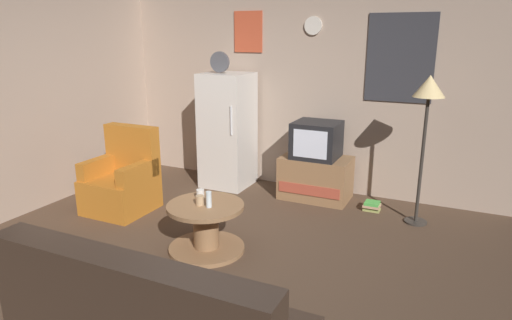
# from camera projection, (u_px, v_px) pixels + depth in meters

# --- Properties ---
(ground_plane) EXTENTS (12.00, 12.00, 0.00)m
(ground_plane) POSITION_uv_depth(u_px,v_px,m) (208.00, 265.00, 4.01)
(ground_plane) COLOR #4C3828
(wall_with_art) EXTENTS (5.20, 0.12, 2.57)m
(wall_with_art) POSITION_uv_depth(u_px,v_px,m) (304.00, 89.00, 5.79)
(wall_with_art) COLOR tan
(wall_with_art) RESTS_ON ground_plane
(fridge) EXTENTS (0.60, 0.62, 1.77)m
(fridge) POSITION_uv_depth(u_px,v_px,m) (228.00, 130.00, 5.95)
(fridge) COLOR silver
(fridge) RESTS_ON ground_plane
(tv_stand) EXTENTS (0.84, 0.53, 0.53)m
(tv_stand) POSITION_uv_depth(u_px,v_px,m) (316.00, 178.00, 5.58)
(tv_stand) COLOR #8E6642
(tv_stand) RESTS_ON ground_plane
(crt_tv) EXTENTS (0.54, 0.51, 0.44)m
(crt_tv) POSITION_uv_depth(u_px,v_px,m) (317.00, 140.00, 5.44)
(crt_tv) COLOR black
(crt_tv) RESTS_ON tv_stand
(standing_lamp) EXTENTS (0.32, 0.32, 1.59)m
(standing_lamp) POSITION_uv_depth(u_px,v_px,m) (428.00, 98.00, 4.54)
(standing_lamp) COLOR #332D28
(standing_lamp) RESTS_ON ground_plane
(coffee_table) EXTENTS (0.72, 0.72, 0.47)m
(coffee_table) POSITION_uv_depth(u_px,v_px,m) (206.00, 228.00, 4.22)
(coffee_table) COLOR #8E6642
(coffee_table) RESTS_ON ground_plane
(wine_glass) EXTENTS (0.05, 0.05, 0.15)m
(wine_glass) POSITION_uv_depth(u_px,v_px,m) (209.00, 199.00, 4.07)
(wine_glass) COLOR silver
(wine_glass) RESTS_ON coffee_table
(mug_ceramic_white) EXTENTS (0.08, 0.08, 0.09)m
(mug_ceramic_white) POSITION_uv_depth(u_px,v_px,m) (200.00, 194.00, 4.30)
(mug_ceramic_white) COLOR silver
(mug_ceramic_white) RESTS_ON coffee_table
(mug_ceramic_tan) EXTENTS (0.08, 0.08, 0.09)m
(mug_ceramic_tan) POSITION_uv_depth(u_px,v_px,m) (200.00, 200.00, 4.14)
(mug_ceramic_tan) COLOR tan
(mug_ceramic_tan) RESTS_ON coffee_table
(armchair) EXTENTS (0.68, 0.68, 0.96)m
(armchair) POSITION_uv_depth(u_px,v_px,m) (123.00, 181.00, 5.20)
(armchair) COLOR #B2661E
(armchair) RESTS_ON ground_plane
(book_stack) EXTENTS (0.19, 0.17, 0.11)m
(book_stack) POSITION_uv_depth(u_px,v_px,m) (372.00, 206.00, 5.23)
(book_stack) COLOR tan
(book_stack) RESTS_ON ground_plane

